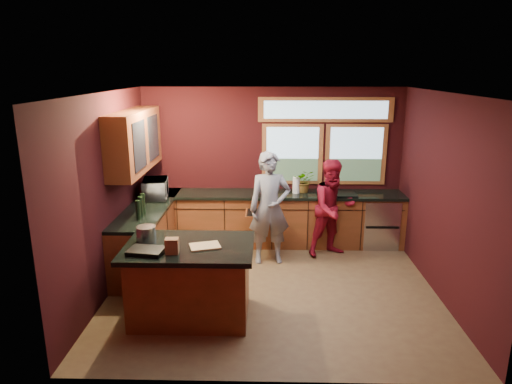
{
  "coord_description": "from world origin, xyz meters",
  "views": [
    {
      "loc": [
        -0.09,
        -5.86,
        3.0
      ],
      "look_at": [
        -0.24,
        0.4,
        1.3
      ],
      "focal_mm": 32.0,
      "sensor_mm": 36.0,
      "label": 1
    }
  ],
  "objects_px": {
    "cutting_board": "(205,246)",
    "person_grey": "(270,208)",
    "stock_pot": "(146,233)",
    "person_red": "(333,208)",
    "island": "(190,281)"
  },
  "relations": [
    {
      "from": "island",
      "to": "person_grey",
      "type": "height_order",
      "value": "person_grey"
    },
    {
      "from": "person_grey",
      "to": "cutting_board",
      "type": "bearing_deg",
      "value": -121.33
    },
    {
      "from": "cutting_board",
      "to": "stock_pot",
      "type": "height_order",
      "value": "stock_pot"
    },
    {
      "from": "island",
      "to": "person_grey",
      "type": "bearing_deg",
      "value": 60.0
    },
    {
      "from": "cutting_board",
      "to": "stock_pot",
      "type": "bearing_deg",
      "value": 165.07
    },
    {
      "from": "person_red",
      "to": "cutting_board",
      "type": "distance_m",
      "value": 2.74
    },
    {
      "from": "island",
      "to": "cutting_board",
      "type": "distance_m",
      "value": 0.52
    },
    {
      "from": "stock_pot",
      "to": "person_red",
      "type": "bearing_deg",
      "value": 35.99
    },
    {
      "from": "island",
      "to": "person_red",
      "type": "relative_size",
      "value": 0.97
    },
    {
      "from": "cutting_board",
      "to": "person_grey",
      "type": "bearing_deg",
      "value": 65.96
    },
    {
      "from": "island",
      "to": "person_red",
      "type": "bearing_deg",
      "value": 44.99
    },
    {
      "from": "stock_pot",
      "to": "cutting_board",
      "type": "bearing_deg",
      "value": -14.93
    },
    {
      "from": "island",
      "to": "cutting_board",
      "type": "bearing_deg",
      "value": -14.04
    },
    {
      "from": "person_grey",
      "to": "cutting_board",
      "type": "height_order",
      "value": "person_grey"
    },
    {
      "from": "island",
      "to": "stock_pot",
      "type": "height_order",
      "value": "stock_pot"
    }
  ]
}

